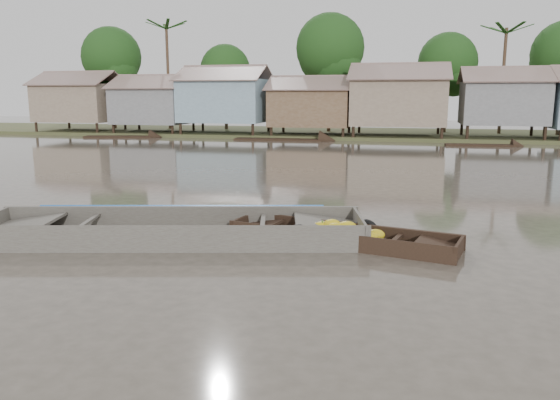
# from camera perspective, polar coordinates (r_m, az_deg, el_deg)

# --- Properties ---
(ground) EXTENTS (120.00, 120.00, 0.00)m
(ground) POSITION_cam_1_polar(r_m,az_deg,el_deg) (11.86, -3.17, -4.54)
(ground) COLOR #453E35
(ground) RESTS_ON ground
(riverbank) EXTENTS (120.00, 12.47, 10.22)m
(riverbank) POSITION_cam_1_polar(r_m,az_deg,el_deg) (42.83, 13.09, 10.56)
(riverbank) COLOR #384723
(riverbank) RESTS_ON ground
(banana_boat) EXTENTS (5.17, 2.34, 0.71)m
(banana_boat) POSITION_cam_1_polar(r_m,az_deg,el_deg) (11.95, 6.07, -3.84)
(banana_boat) COLOR black
(banana_boat) RESTS_ON ground
(viewer_boat) EXTENTS (8.71, 4.06, 0.68)m
(viewer_boat) POSITION_cam_1_polar(r_m,az_deg,el_deg) (12.40, -10.86, -3.65)
(viewer_boat) COLOR #433F39
(viewer_boat) RESTS_ON ground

